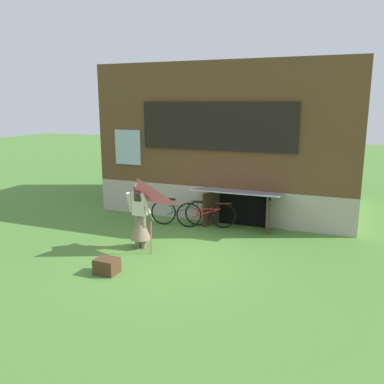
{
  "coord_description": "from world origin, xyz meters",
  "views": [
    {
      "loc": [
        3.71,
        -8.24,
        3.55
      ],
      "look_at": [
        -0.09,
        1.28,
        1.28
      ],
      "focal_mm": 37.96,
      "sensor_mm": 36.0,
      "label": 1
    }
  ],
  "objects_px": {
    "person": "(140,220)",
    "kite": "(138,198)",
    "bicycle_green": "(180,212)",
    "bicycle_red": "(206,215)",
    "wooden_crate": "(107,266)"
  },
  "relations": [
    {
      "from": "person",
      "to": "bicycle_red",
      "type": "distance_m",
      "value": 2.38
    },
    {
      "from": "bicycle_red",
      "to": "bicycle_green",
      "type": "distance_m",
      "value": 0.78
    },
    {
      "from": "bicycle_green",
      "to": "wooden_crate",
      "type": "distance_m",
      "value": 3.78
    },
    {
      "from": "kite",
      "to": "bicycle_green",
      "type": "bearing_deg",
      "value": 91.97
    },
    {
      "from": "person",
      "to": "wooden_crate",
      "type": "distance_m",
      "value": 1.73
    },
    {
      "from": "kite",
      "to": "bicycle_green",
      "type": "xyz_separation_m",
      "value": [
        -0.09,
        2.67,
        -1.03
      ]
    },
    {
      "from": "person",
      "to": "bicycle_red",
      "type": "bearing_deg",
      "value": 69.24
    },
    {
      "from": "bicycle_red",
      "to": "wooden_crate",
      "type": "xyz_separation_m",
      "value": [
        -0.86,
        -3.81,
        -0.22
      ]
    },
    {
      "from": "bicycle_green",
      "to": "kite",
      "type": "bearing_deg",
      "value": -103.98
    },
    {
      "from": "kite",
      "to": "wooden_crate",
      "type": "relative_size",
      "value": 3.85
    },
    {
      "from": "person",
      "to": "kite",
      "type": "xyz_separation_m",
      "value": [
        0.26,
        -0.55,
        0.71
      ]
    },
    {
      "from": "bicycle_red",
      "to": "wooden_crate",
      "type": "relative_size",
      "value": 3.58
    },
    {
      "from": "person",
      "to": "wooden_crate",
      "type": "xyz_separation_m",
      "value": [
        0.09,
        -1.65,
        -0.54
      ]
    },
    {
      "from": "kite",
      "to": "bicycle_green",
      "type": "height_order",
      "value": "kite"
    },
    {
      "from": "bicycle_green",
      "to": "bicycle_red",
      "type": "bearing_deg",
      "value": -13.1
    }
  ]
}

